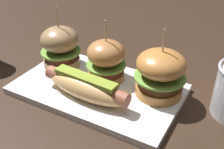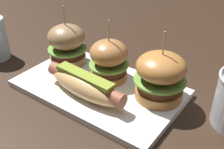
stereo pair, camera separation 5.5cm
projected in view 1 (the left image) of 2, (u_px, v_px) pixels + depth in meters
ground_plane at (98, 92)px, 0.60m from camera, size 3.00×3.00×0.00m
platter_main at (98, 89)px, 0.59m from camera, size 0.35×0.21×0.01m
hot_dog at (87, 87)px, 0.54m from camera, size 0.19×0.07×0.05m
slider_left at (60, 47)px, 0.64m from camera, size 0.09×0.09×0.14m
slider_center at (107, 60)px, 0.59m from camera, size 0.09×0.09×0.14m
slider_right at (160, 73)px, 0.54m from camera, size 0.10×0.10×0.14m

